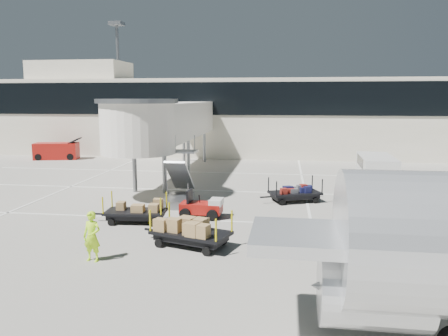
{
  "coord_description": "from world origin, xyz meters",
  "views": [
    {
      "loc": [
        4.62,
        -18.84,
        6.1
      ],
      "look_at": [
        1.1,
        6.26,
        2.0
      ],
      "focal_mm": 35.0,
      "sensor_mm": 36.0,
      "label": 1
    }
  ],
  "objects": [
    {
      "name": "ground",
      "position": [
        0.0,
        0.0,
        0.0
      ],
      "size": [
        140.0,
        140.0,
        0.0
      ],
      "primitive_type": "plane",
      "color": "#A39E92",
      "rests_on": "ground"
    },
    {
      "name": "lane_markings",
      "position": [
        -0.67,
        9.33,
        0.01
      ],
      "size": [
        40.0,
        30.0,
        0.02
      ],
      "color": "silver",
      "rests_on": "ground"
    },
    {
      "name": "terminal",
      "position": [
        -0.35,
        29.94,
        4.11
      ],
      "size": [
        64.0,
        12.11,
        15.2
      ],
      "color": "silver",
      "rests_on": "ground"
    },
    {
      "name": "jet_bridge",
      "position": [
        -3.97,
        12.26,
        4.28
      ],
      "size": [
        5.7,
        20.4,
        6.03
      ],
      "color": "white",
      "rests_on": "ground"
    },
    {
      "name": "baggage_tug",
      "position": [
        0.49,
        2.62,
        0.51
      ],
      "size": [
        2.2,
        1.46,
        1.41
      ],
      "rotation": [
        0.0,
        0.0,
        -0.05
      ],
      "color": "maroon",
      "rests_on": "ground"
    },
    {
      "name": "suitcase_cart",
      "position": [
        5.26,
        6.64,
        0.52
      ],
      "size": [
        3.66,
        2.47,
        1.42
      ],
      "rotation": [
        0.0,
        0.0,
        0.38
      ],
      "color": "black",
      "rests_on": "ground"
    },
    {
      "name": "box_cart_near",
      "position": [
        0.73,
        -1.8,
        0.63
      ],
      "size": [
        3.99,
        2.5,
        1.54
      ],
      "rotation": [
        0.0,
        0.0,
        -0.32
      ],
      "color": "black",
      "rests_on": "ground"
    },
    {
      "name": "box_cart_far",
      "position": [
        -2.56,
        1.23,
        0.51
      ],
      "size": [
        3.66,
        1.65,
        1.42
      ],
      "rotation": [
        0.0,
        0.0,
        0.06
      ],
      "color": "black",
      "rests_on": "ground"
    },
    {
      "name": "ground_worker",
      "position": [
        -2.46,
        -3.98,
        0.96
      ],
      "size": [
        0.75,
        0.55,
        1.92
      ],
      "primitive_type": "imported",
      "rotation": [
        0.0,
        0.0,
        -0.13
      ],
      "color": "#B0F019",
      "rests_on": "ground"
    },
    {
      "name": "minivan",
      "position": [
        11.04,
        12.76,
        1.23
      ],
      "size": [
        2.59,
        5.5,
        2.05
      ],
      "rotation": [
        0.0,
        0.0,
        -0.04
      ],
      "color": "silver",
      "rests_on": "ground"
    },
    {
      "name": "belt_loader",
      "position": [
        -17.95,
        21.71,
        0.82
      ],
      "size": [
        4.72,
        2.63,
        2.15
      ],
      "rotation": [
        0.0,
        0.0,
        0.22
      ],
      "color": "maroon",
      "rests_on": "ground"
    }
  ]
}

